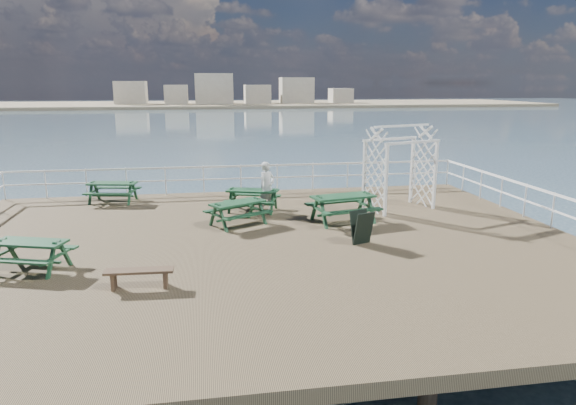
{
  "coord_description": "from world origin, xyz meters",
  "views": [
    {
      "loc": [
        -1.45,
        -13.42,
        4.28
      ],
      "look_at": [
        0.78,
        0.02,
        1.1
      ],
      "focal_mm": 32.0,
      "sensor_mm": 36.0,
      "label": 1
    }
  ],
  "objects_px": {
    "picnic_table_a": "(113,188)",
    "picnic_table_e": "(343,203)",
    "picnic_table_b": "(253,195)",
    "person": "(267,187)",
    "flat_bench_far": "(139,274)",
    "trellis_arbor": "(400,172)",
    "picnic_table_d": "(30,249)",
    "picnic_table_c": "(238,208)"
  },
  "relations": [
    {
      "from": "picnic_table_a",
      "to": "picnic_table_e",
      "type": "xyz_separation_m",
      "value": [
        7.61,
        -4.04,
        0.08
      ]
    },
    {
      "from": "picnic_table_a",
      "to": "picnic_table_b",
      "type": "height_order",
      "value": "picnic_table_b"
    },
    {
      "from": "picnic_table_b",
      "to": "person",
      "type": "distance_m",
      "value": 0.59
    },
    {
      "from": "flat_bench_far",
      "to": "trellis_arbor",
      "type": "xyz_separation_m",
      "value": [
        8.08,
        5.85,
        0.98
      ]
    },
    {
      "from": "flat_bench_far",
      "to": "person",
      "type": "xyz_separation_m",
      "value": [
        3.53,
        6.22,
        0.54
      ]
    },
    {
      "from": "picnic_table_d",
      "to": "trellis_arbor",
      "type": "bearing_deg",
      "value": 40.1
    },
    {
      "from": "picnic_table_d",
      "to": "picnic_table_b",
      "type": "bearing_deg",
      "value": 58.71
    },
    {
      "from": "trellis_arbor",
      "to": "picnic_table_e",
      "type": "bearing_deg",
      "value": -169.69
    },
    {
      "from": "picnic_table_b",
      "to": "picnic_table_c",
      "type": "relative_size",
      "value": 0.97
    },
    {
      "from": "picnic_table_b",
      "to": "trellis_arbor",
      "type": "distance_m",
      "value": 5.11
    },
    {
      "from": "trellis_arbor",
      "to": "person",
      "type": "bearing_deg",
      "value": 156.18
    },
    {
      "from": "picnic_table_d",
      "to": "person",
      "type": "height_order",
      "value": "person"
    },
    {
      "from": "trellis_arbor",
      "to": "person",
      "type": "xyz_separation_m",
      "value": [
        -4.55,
        0.37,
        -0.44
      ]
    },
    {
      "from": "picnic_table_d",
      "to": "picnic_table_e",
      "type": "bearing_deg",
      "value": 37.83
    },
    {
      "from": "picnic_table_c",
      "to": "picnic_table_d",
      "type": "xyz_separation_m",
      "value": [
        -5.04,
        -3.17,
        -0.01
      ]
    },
    {
      "from": "trellis_arbor",
      "to": "person",
      "type": "relative_size",
      "value": 1.71
    },
    {
      "from": "flat_bench_far",
      "to": "picnic_table_e",
      "type": "bearing_deg",
      "value": 40.87
    },
    {
      "from": "picnic_table_c",
      "to": "person",
      "type": "xyz_separation_m",
      "value": [
        1.1,
        1.53,
        0.32
      ]
    },
    {
      "from": "person",
      "to": "picnic_table_a",
      "type": "bearing_deg",
      "value": 122.74
    },
    {
      "from": "picnic_table_a",
      "to": "picnic_table_b",
      "type": "distance_m",
      "value": 5.4
    },
    {
      "from": "picnic_table_e",
      "to": "picnic_table_a",
      "type": "bearing_deg",
      "value": 140.47
    },
    {
      "from": "picnic_table_d",
      "to": "flat_bench_far",
      "type": "distance_m",
      "value": 3.03
    },
    {
      "from": "flat_bench_far",
      "to": "trellis_arbor",
      "type": "distance_m",
      "value": 10.02
    },
    {
      "from": "flat_bench_far",
      "to": "person",
      "type": "height_order",
      "value": "person"
    },
    {
      "from": "picnic_table_c",
      "to": "picnic_table_e",
      "type": "distance_m",
      "value": 3.3
    },
    {
      "from": "person",
      "to": "trellis_arbor",
      "type": "bearing_deg",
      "value": -38.59
    },
    {
      "from": "picnic_table_c",
      "to": "picnic_table_e",
      "type": "xyz_separation_m",
      "value": [
        3.29,
        -0.17,
        0.09
      ]
    },
    {
      "from": "picnic_table_b",
      "to": "flat_bench_far",
      "type": "bearing_deg",
      "value": -97.03
    },
    {
      "from": "picnic_table_b",
      "to": "picnic_table_a",
      "type": "bearing_deg",
      "value": 174.83
    },
    {
      "from": "picnic_table_b",
      "to": "picnic_table_e",
      "type": "height_order",
      "value": "picnic_table_e"
    },
    {
      "from": "picnic_table_c",
      "to": "trellis_arbor",
      "type": "bearing_deg",
      "value": -17.23
    },
    {
      "from": "picnic_table_e",
      "to": "person",
      "type": "xyz_separation_m",
      "value": [
        -2.19,
        1.71,
        0.24
      ]
    },
    {
      "from": "picnic_table_a",
      "to": "flat_bench_far",
      "type": "xyz_separation_m",
      "value": [
        1.89,
        -8.56,
        -0.22
      ]
    },
    {
      "from": "picnic_table_e",
      "to": "flat_bench_far",
      "type": "relative_size",
      "value": 1.55
    },
    {
      "from": "picnic_table_a",
      "to": "picnic_table_e",
      "type": "bearing_deg",
      "value": -17.02
    },
    {
      "from": "picnic_table_a",
      "to": "picnic_table_d",
      "type": "xyz_separation_m",
      "value": [
        -0.73,
        -7.04,
        -0.02
      ]
    },
    {
      "from": "picnic_table_a",
      "to": "picnic_table_e",
      "type": "relative_size",
      "value": 0.86
    },
    {
      "from": "picnic_table_b",
      "to": "person",
      "type": "xyz_separation_m",
      "value": [
        0.47,
        -0.17,
        0.31
      ]
    },
    {
      "from": "picnic_table_d",
      "to": "trellis_arbor",
      "type": "relative_size",
      "value": 0.68
    },
    {
      "from": "picnic_table_e",
      "to": "trellis_arbor",
      "type": "xyz_separation_m",
      "value": [
        2.36,
        1.34,
        0.68
      ]
    },
    {
      "from": "picnic_table_a",
      "to": "person",
      "type": "distance_m",
      "value": 5.91
    },
    {
      "from": "picnic_table_a",
      "to": "trellis_arbor",
      "type": "height_order",
      "value": "trellis_arbor"
    }
  ]
}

